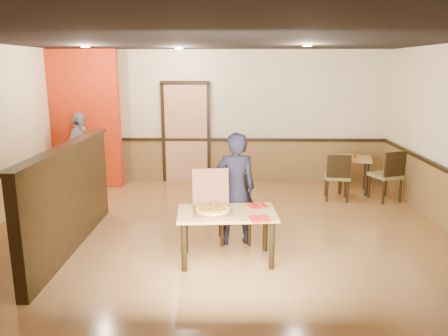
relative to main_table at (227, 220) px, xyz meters
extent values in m
plane|color=#A3723F|center=(-0.14, 0.56, -0.56)|extent=(7.00, 7.00, 0.00)
plane|color=black|center=(-0.14, 0.56, 2.24)|extent=(7.00, 7.00, 0.00)
plane|color=beige|center=(-0.14, 4.06, 0.84)|extent=(7.00, 0.00, 7.00)
cube|color=olive|center=(-0.14, 4.03, -0.11)|extent=(7.00, 0.04, 0.90)
cube|color=black|center=(-0.14, 4.01, 0.36)|extent=(7.00, 0.06, 0.06)
cube|color=tan|center=(-0.94, 4.02, 0.49)|extent=(0.90, 0.06, 2.10)
cube|color=black|center=(-2.14, 0.36, 0.14)|extent=(0.14, 3.00, 1.40)
cube|color=black|center=(-2.14, 0.36, 0.86)|extent=(0.20, 3.10, 0.05)
cube|color=#BA2B0D|center=(-3.04, 3.56, 0.84)|extent=(1.60, 0.20, 2.78)
cylinder|color=#FFE5B2|center=(-2.44, 2.36, 2.22)|extent=(0.14, 0.14, 0.02)
cylinder|color=#FFE5B2|center=(-0.94, 3.06, 2.22)|extent=(0.14, 0.14, 0.02)
cylinder|color=#FFE5B2|center=(1.26, 2.06, 2.22)|extent=(0.14, 0.14, 0.02)
cube|color=tan|center=(0.00, 0.00, 0.09)|extent=(1.29, 0.80, 0.04)
cylinder|color=black|center=(-0.52, -0.31, -0.25)|extent=(0.07, 0.07, 0.62)
cylinder|color=black|center=(-0.56, 0.23, -0.25)|extent=(0.07, 0.07, 0.62)
cylinder|color=black|center=(0.56, -0.23, -0.25)|extent=(0.07, 0.07, 0.62)
cylinder|color=black|center=(0.52, 0.31, -0.25)|extent=(0.07, 0.07, 0.62)
cube|color=olive|center=(0.10, 0.65, -0.09)|extent=(0.51, 0.51, 0.06)
cube|color=black|center=(0.08, 0.87, 0.16)|extent=(0.45, 0.09, 0.44)
cylinder|color=black|center=(-0.07, 0.44, -0.36)|extent=(0.04, 0.04, 0.40)
cylinder|color=black|center=(-0.11, 0.83, -0.36)|extent=(0.04, 0.04, 0.40)
cylinder|color=black|center=(0.31, 0.48, -0.36)|extent=(0.04, 0.04, 0.40)
cylinder|color=black|center=(0.27, 0.87, -0.36)|extent=(0.04, 0.04, 0.40)
cube|color=olive|center=(2.02, 2.70, -0.11)|extent=(0.50, 0.50, 0.06)
cube|color=black|center=(2.00, 2.50, 0.13)|extent=(0.43, 0.09, 0.43)
cylinder|color=black|center=(2.23, 2.86, -0.36)|extent=(0.04, 0.04, 0.39)
cylinder|color=black|center=(2.18, 2.50, -0.36)|extent=(0.04, 0.04, 0.39)
cylinder|color=black|center=(1.86, 2.91, -0.36)|extent=(0.04, 0.04, 0.39)
cylinder|color=black|center=(1.82, 2.54, -0.36)|extent=(0.04, 0.04, 0.39)
cube|color=olive|center=(2.92, 2.70, -0.08)|extent=(0.62, 0.62, 0.06)
cube|color=black|center=(3.00, 2.50, 0.18)|extent=(0.44, 0.21, 0.46)
cylinder|color=black|center=(3.03, 2.96, -0.35)|extent=(0.05, 0.05, 0.41)
cylinder|color=black|center=(3.18, 2.59, -0.35)|extent=(0.05, 0.05, 0.41)
cylinder|color=black|center=(2.67, 2.81, -0.35)|extent=(0.05, 0.05, 0.41)
cylinder|color=black|center=(2.81, 2.45, -0.35)|extent=(0.05, 0.05, 0.41)
cube|color=tan|center=(2.47, 3.25, 0.12)|extent=(0.79, 0.79, 0.04)
cylinder|color=black|center=(2.17, 3.07, -0.23)|extent=(0.07, 0.07, 0.66)
cylinder|color=black|center=(2.29, 3.55, -0.23)|extent=(0.07, 0.07, 0.66)
cylinder|color=black|center=(2.65, 2.95, -0.23)|extent=(0.07, 0.07, 0.66)
cylinder|color=black|center=(2.77, 3.43, -0.23)|extent=(0.07, 0.07, 0.66)
imported|color=black|center=(0.11, 0.58, 0.24)|extent=(0.64, 0.48, 1.59)
imported|color=gray|center=(-2.99, 3.25, 0.23)|extent=(0.50, 0.96, 1.57)
cube|color=brown|center=(-0.18, -0.06, 0.12)|extent=(0.53, 0.53, 0.03)
cube|color=brown|center=(-0.21, 0.21, 0.37)|extent=(0.48, 0.15, 0.47)
cylinder|color=#F3CF58|center=(-0.18, -0.06, 0.15)|extent=(0.47, 0.47, 0.03)
cube|color=red|center=(0.40, -0.25, 0.11)|extent=(0.27, 0.27, 0.01)
cylinder|color=silver|center=(0.37, -0.25, 0.11)|extent=(0.04, 0.20, 0.01)
cube|color=silver|center=(0.43, -0.25, 0.11)|extent=(0.05, 0.21, 0.00)
cube|color=red|center=(0.40, 0.25, 0.11)|extent=(0.32, 0.32, 0.01)
cylinder|color=silver|center=(0.37, 0.25, 0.11)|extent=(0.09, 0.19, 0.01)
cube|color=silver|center=(0.43, 0.25, 0.11)|extent=(0.11, 0.21, 0.00)
cylinder|color=brown|center=(2.47, 3.23, 0.21)|extent=(0.06, 0.06, 0.14)
camera|label=1|loc=(0.08, -5.25, 1.90)|focal=35.00mm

